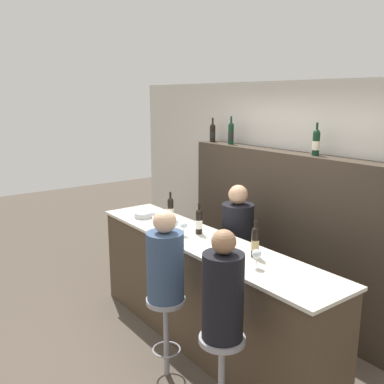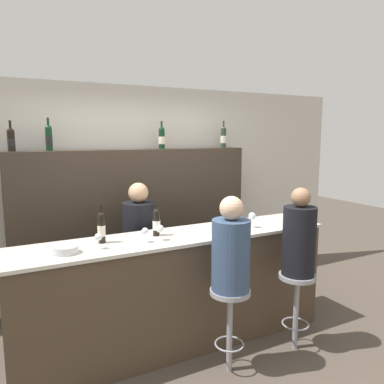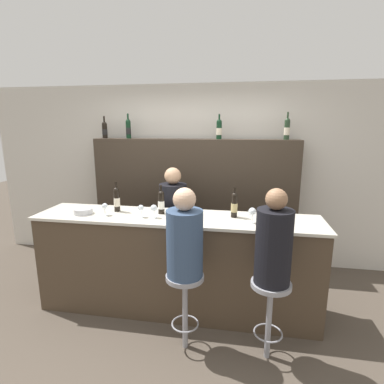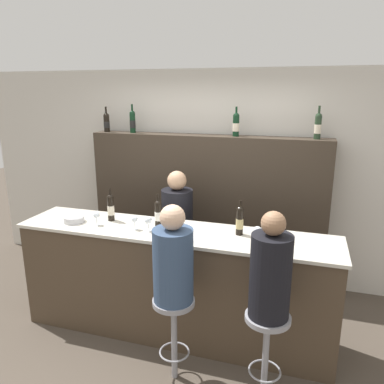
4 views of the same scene
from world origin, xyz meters
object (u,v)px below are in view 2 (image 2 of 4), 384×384
at_px(wine_bottle_counter_0, 101,227).
at_px(wine_bottle_backbar_2, 162,138).
at_px(bartender, 140,259).
at_px(bar_stool_right, 297,292).
at_px(wine_glass_1, 145,232).
at_px(wine_bottle_backbar_1, 49,138).
at_px(wine_glass_2, 160,229).
at_px(wine_bottle_counter_1, 156,222).
at_px(wine_bottle_counter_2, 228,213).
at_px(guest_seated_right, 299,237).
at_px(wine_glass_3, 252,217).
at_px(metal_bowl, 66,250).
at_px(wine_bottle_backbar_0, 11,139).
at_px(guest_seated_left, 231,250).
at_px(bar_stool_left, 230,309).
at_px(wine_bottle_backbar_3, 223,137).
at_px(wine_glass_0, 98,238).

relative_size(wine_bottle_counter_0, wine_bottle_backbar_2, 1.01).
bearing_deg(bartender, bar_stool_right, -46.20).
xyz_separation_m(wine_glass_1, bar_stool_right, (1.30, -0.49, -0.62)).
distance_m(wine_bottle_backbar_1, wine_glass_2, 1.65).
bearing_deg(wine_bottle_backbar_1, bartender, -36.52).
bearing_deg(wine_bottle_counter_1, bartender, 88.79).
xyz_separation_m(wine_bottle_counter_2, guest_seated_right, (0.35, -0.66, -0.14)).
height_order(wine_bottle_counter_0, wine_glass_3, wine_bottle_counter_0).
xyz_separation_m(wine_bottle_counter_0, metal_bowl, (-0.32, -0.16, -0.11)).
bearing_deg(wine_glass_3, wine_bottle_counter_2, 137.90).
bearing_deg(wine_bottle_backbar_0, wine_glass_3, -30.86).
distance_m(wine_glass_2, guest_seated_right, 1.27).
xyz_separation_m(wine_glass_2, wine_glass_3, (1.00, 0.00, 0.01)).
relative_size(metal_bowl, guest_seated_left, 0.25).
height_order(wine_bottle_backbar_0, wine_glass_2, wine_bottle_backbar_0).
bearing_deg(wine_bottle_backbar_0, bar_stool_left, -49.06).
relative_size(guest_seated_left, bar_stool_right, 1.08).
height_order(wine_bottle_backbar_3, bar_stool_right, wine_bottle_backbar_3).
bearing_deg(wine_bottle_backbar_2, bar_stool_right, -70.78).
relative_size(wine_bottle_counter_1, guest_seated_left, 0.40).
relative_size(wine_glass_0, bartender, 0.09).
relative_size(metal_bowl, bar_stool_right, 0.27).
bearing_deg(wine_bottle_backbar_0, wine_bottle_backbar_2, 0.00).
relative_size(wine_bottle_counter_0, wine_glass_0, 2.54).
bearing_deg(bar_stool_right, wine_glass_1, 159.32).
height_order(guest_seated_left, bartender, same).
xyz_separation_m(guest_seated_left, guest_seated_right, (0.74, 0.00, 0.01)).
height_order(wine_bottle_backbar_2, wine_glass_1, wine_bottle_backbar_2).
distance_m(wine_glass_2, bar_stool_right, 1.41).
bearing_deg(bar_stool_right, wine_bottle_counter_1, 149.89).
relative_size(wine_bottle_counter_0, wine_glass_2, 2.38).
height_order(wine_glass_1, wine_glass_3, wine_glass_3).
xyz_separation_m(wine_bottle_counter_0, bar_stool_right, (1.64, -0.66, -0.66)).
height_order(wine_bottle_backbar_0, guest_seated_left, wine_bottle_backbar_0).
distance_m(wine_bottle_backbar_0, metal_bowl, 1.53).
distance_m(guest_seated_left, bartender, 1.28).
relative_size(wine_bottle_counter_2, wine_glass_0, 2.44).
bearing_deg(wine_bottle_counter_2, wine_bottle_backbar_3, 60.24).
xyz_separation_m(metal_bowl, bar_stool_left, (1.22, -0.50, -0.55)).
bearing_deg(metal_bowl, wine_bottle_counter_2, 5.53).
bearing_deg(wine_glass_1, wine_bottle_counter_1, 43.23).
height_order(wine_bottle_counter_1, wine_glass_2, wine_bottle_counter_1).
relative_size(wine_glass_3, bar_stool_right, 0.21).
bearing_deg(wine_glass_0, guest_seated_left, -27.08).
relative_size(wine_bottle_counter_0, metal_bowl, 1.69).
bearing_deg(wine_bottle_backbar_2, guest_seated_left, -94.50).
bearing_deg(wine_glass_1, wine_bottle_backbar_1, 115.26).
bearing_deg(wine_bottle_counter_0, guest_seated_left, -36.20).
distance_m(wine_bottle_counter_0, bar_stool_right, 1.89).
xyz_separation_m(wine_glass_1, wine_glass_2, (0.14, -0.00, 0.01)).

